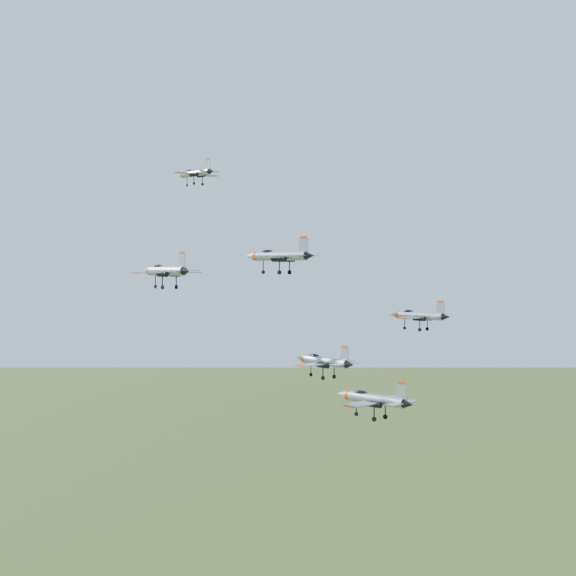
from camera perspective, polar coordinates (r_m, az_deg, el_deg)
The scene contains 6 objects.
jet_lead at distance 155.50m, azimuth -6.65°, elevation 8.11°, with size 11.28×9.52×3.04m.
jet_left_high at distance 126.17m, azimuth -0.73°, elevation 2.31°, with size 14.06×11.66×3.76m.
jet_right_high at distance 120.14m, azimuth -8.74°, elevation 1.23°, with size 12.81×10.92×3.50m.
jet_left_low at distance 122.70m, azimuth 9.21°, elevation -1.93°, with size 11.10×9.32×2.98m.
jet_right_low at distance 108.07m, azimuth 2.51°, elevation -5.20°, with size 11.16×9.50×3.04m.
jet_trail at distance 113.53m, azimuth 6.03°, elevation -7.83°, with size 13.63×11.48×3.66m.
Camera 1 is at (70.53, -103.17, 127.43)m, focal length 50.00 mm.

